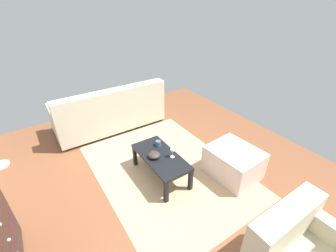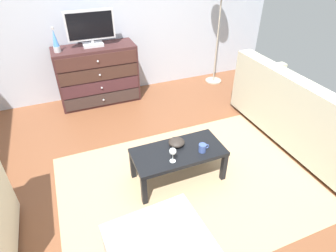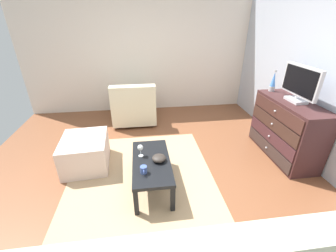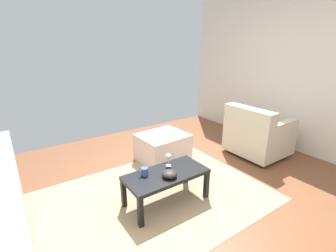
{
  "view_description": "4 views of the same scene",
  "coord_description": "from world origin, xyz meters",
  "px_view_note": "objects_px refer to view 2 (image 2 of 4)",
  "views": [
    {
      "loc": [
        -2.0,
        1.23,
        2.34
      ],
      "look_at": [
        0.0,
        -0.1,
        0.91
      ],
      "focal_mm": 24.28,
      "sensor_mm": 36.0,
      "label": 1
    },
    {
      "loc": [
        -0.78,
        -2.04,
        2.17
      ],
      "look_at": [
        0.04,
        -0.04,
        0.69
      ],
      "focal_mm": 29.74,
      "sensor_mm": 36.0,
      "label": 2
    },
    {
      "loc": [
        2.29,
        -0.15,
        1.92
      ],
      "look_at": [
        0.06,
        0.15,
        0.79
      ],
      "focal_mm": 23.17,
      "sensor_mm": 36.0,
      "label": 3
    },
    {
      "loc": [
        1.48,
        1.92,
        1.75
      ],
      "look_at": [
        0.16,
        -0.0,
        0.95
      ],
      "focal_mm": 26.06,
      "sensor_mm": 36.0,
      "label": 4
    }
  ],
  "objects_px": {
    "tv": "(90,28)",
    "couch_large": "(303,116)",
    "lava_lamp": "(55,41)",
    "mug": "(203,148)",
    "wine_glass": "(173,152)",
    "dresser": "(98,75)",
    "coffee_table": "(178,155)",
    "bowl_decorative": "(177,142)"
  },
  "relations": [
    {
      "from": "dresser",
      "to": "couch_large",
      "type": "bearing_deg",
      "value": -42.19
    },
    {
      "from": "tv",
      "to": "coffee_table",
      "type": "distance_m",
      "value": 2.24
    },
    {
      "from": "dresser",
      "to": "lava_lamp",
      "type": "xyz_separation_m",
      "value": [
        -0.48,
        -0.04,
        0.58
      ]
    },
    {
      "from": "lava_lamp",
      "to": "couch_large",
      "type": "relative_size",
      "value": 0.16
    },
    {
      "from": "coffee_table",
      "to": "mug",
      "type": "xyz_separation_m",
      "value": [
        0.22,
        -0.1,
        0.09
      ]
    },
    {
      "from": "lava_lamp",
      "to": "bowl_decorative",
      "type": "height_order",
      "value": "lava_lamp"
    },
    {
      "from": "wine_glass",
      "to": "bowl_decorative",
      "type": "xyz_separation_m",
      "value": [
        0.13,
        0.21,
        -0.08
      ]
    },
    {
      "from": "wine_glass",
      "to": "couch_large",
      "type": "relative_size",
      "value": 0.08
    },
    {
      "from": "coffee_table",
      "to": "tv",
      "type": "bearing_deg",
      "value": 101.91
    },
    {
      "from": "coffee_table",
      "to": "wine_glass",
      "type": "distance_m",
      "value": 0.24
    },
    {
      "from": "mug",
      "to": "couch_large",
      "type": "relative_size",
      "value": 0.06
    },
    {
      "from": "coffee_table",
      "to": "mug",
      "type": "relative_size",
      "value": 8.22
    },
    {
      "from": "tv",
      "to": "couch_large",
      "type": "bearing_deg",
      "value": -42.58
    },
    {
      "from": "coffee_table",
      "to": "wine_glass",
      "type": "height_order",
      "value": "wine_glass"
    },
    {
      "from": "tv",
      "to": "coffee_table",
      "type": "relative_size",
      "value": 0.71
    },
    {
      "from": "wine_glass",
      "to": "mug",
      "type": "relative_size",
      "value": 1.38
    },
    {
      "from": "dresser",
      "to": "wine_glass",
      "type": "distance_m",
      "value": 2.17
    },
    {
      "from": "lava_lamp",
      "to": "bowl_decorative",
      "type": "relative_size",
      "value": 1.98
    },
    {
      "from": "tv",
      "to": "couch_large",
      "type": "relative_size",
      "value": 0.33
    },
    {
      "from": "couch_large",
      "to": "coffee_table",
      "type": "bearing_deg",
      "value": -177.47
    },
    {
      "from": "lava_lamp",
      "to": "wine_glass",
      "type": "xyz_separation_m",
      "value": [
        0.8,
        -2.1,
        -0.53
      ]
    },
    {
      "from": "lava_lamp",
      "to": "couch_large",
      "type": "height_order",
      "value": "lava_lamp"
    },
    {
      "from": "mug",
      "to": "lava_lamp",
      "type": "bearing_deg",
      "value": 118.77
    },
    {
      "from": "bowl_decorative",
      "to": "coffee_table",
      "type": "bearing_deg",
      "value": -101.33
    },
    {
      "from": "dresser",
      "to": "tv",
      "type": "distance_m",
      "value": 0.69
    },
    {
      "from": "bowl_decorative",
      "to": "couch_large",
      "type": "xyz_separation_m",
      "value": [
        1.7,
        -0.02,
        -0.08
      ]
    },
    {
      "from": "bowl_decorative",
      "to": "mug",
      "type": "bearing_deg",
      "value": -42.94
    },
    {
      "from": "tv",
      "to": "coffee_table",
      "type": "bearing_deg",
      "value": -78.09
    },
    {
      "from": "lava_lamp",
      "to": "coffee_table",
      "type": "xyz_separation_m",
      "value": [
        0.92,
        -1.98,
        -0.69
      ]
    },
    {
      "from": "dresser",
      "to": "lava_lamp",
      "type": "distance_m",
      "value": 0.76
    },
    {
      "from": "tv",
      "to": "wine_glass",
      "type": "bearing_deg",
      "value": -81.69
    },
    {
      "from": "couch_large",
      "to": "mug",
      "type": "bearing_deg",
      "value": -173.4
    },
    {
      "from": "wine_glass",
      "to": "mug",
      "type": "height_order",
      "value": "wine_glass"
    },
    {
      "from": "wine_glass",
      "to": "lava_lamp",
      "type": "bearing_deg",
      "value": 110.94
    },
    {
      "from": "tv",
      "to": "lava_lamp",
      "type": "height_order",
      "value": "tv"
    },
    {
      "from": "mug",
      "to": "couch_large",
      "type": "xyz_separation_m",
      "value": [
        1.49,
        0.17,
        -0.08
      ]
    },
    {
      "from": "wine_glass",
      "to": "bowl_decorative",
      "type": "distance_m",
      "value": 0.26
    },
    {
      "from": "wine_glass",
      "to": "coffee_table",
      "type": "bearing_deg",
      "value": 46.69
    },
    {
      "from": "coffee_table",
      "to": "couch_large",
      "type": "distance_m",
      "value": 1.72
    },
    {
      "from": "mug",
      "to": "couch_large",
      "type": "height_order",
      "value": "couch_large"
    },
    {
      "from": "wine_glass",
      "to": "mug",
      "type": "distance_m",
      "value": 0.34
    },
    {
      "from": "dresser",
      "to": "mug",
      "type": "height_order",
      "value": "dresser"
    }
  ]
}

